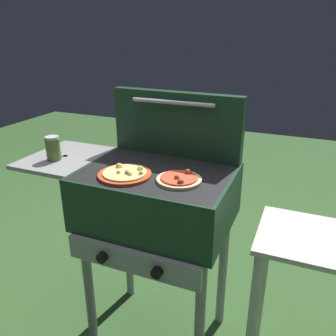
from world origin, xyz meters
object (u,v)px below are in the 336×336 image
at_px(pizza_pepperoni, 179,179).
at_px(prep_table, 310,282).
at_px(grill, 154,201).
at_px(sauce_jar, 53,148).
at_px(pizza_cheese, 125,174).

distance_m(pizza_pepperoni, prep_table, 0.66).
bearing_deg(grill, sauce_jar, -173.33).
distance_m(grill, prep_table, 0.71).
relative_size(pizza_cheese, prep_table, 0.30).
height_order(pizza_cheese, sauce_jar, sauce_jar).
bearing_deg(prep_table, pizza_pepperoni, -172.86).
bearing_deg(pizza_pepperoni, prep_table, 7.14).
bearing_deg(pizza_cheese, prep_table, 7.67).
bearing_deg(prep_table, sauce_jar, -177.00).
bearing_deg(pizza_cheese, pizza_pepperoni, 8.91).
distance_m(grill, pizza_pepperoni, 0.22).
bearing_deg(sauce_jar, prep_table, 3.00).
bearing_deg(grill, prep_table, 0.37).
bearing_deg(sauce_jar, pizza_cheese, -6.04).
height_order(pizza_cheese, pizza_pepperoni, same).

